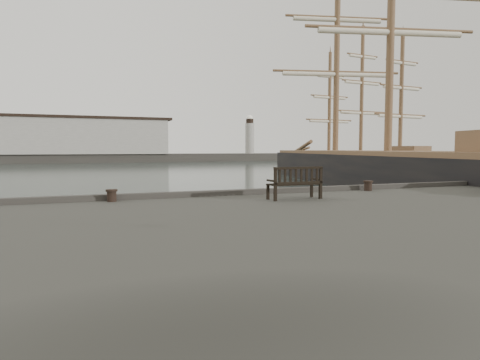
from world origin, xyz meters
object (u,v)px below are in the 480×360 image
Objects in this scene: tall_ship_far at (360,167)px; bollard_left at (112,195)px; bollard_right at (368,186)px; bench at (295,189)px; tall_ship_main at (387,177)px.

bollard_left is at bearing -140.63° from tall_ship_far.
tall_ship_far reaches higher than bollard_right.
bollard_left is at bearing 179.45° from bollard_right.
bench is 4.18m from bollard_right.
bollard_left is 0.01× the size of tall_ship_main.
bollard_right is 44.32m from tall_ship_far.
tall_ship_far reaches higher than bollard_left.
bench is 47.86m from tall_ship_far.
bollard_right is at bearing -0.55° from bollard_left.
bollard_right is at bearing -132.00° from tall_ship_far.
tall_ship_main is (14.02, 15.31, -0.91)m from bollard_right.
tall_ship_far is at bearing 48.34° from bench.
tall_ship_far is at bearing 72.27° from tall_ship_main.
tall_ship_main is at bearing -127.13° from tall_ship_far.
tall_ship_main is (17.96, 16.71, -1.04)m from bench.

